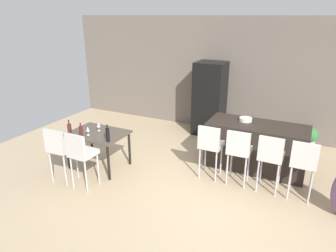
# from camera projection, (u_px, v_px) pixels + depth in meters

# --- Properties ---
(ground_plane) EXTENTS (10.00, 10.00, 0.00)m
(ground_plane) POSITION_uv_depth(u_px,v_px,m) (203.00, 182.00, 5.57)
(ground_plane) COLOR tan
(back_wall) EXTENTS (10.00, 0.12, 2.90)m
(back_wall) POSITION_uv_depth(u_px,v_px,m) (245.00, 77.00, 7.49)
(back_wall) COLOR #665B51
(back_wall) RESTS_ON ground_plane
(kitchen_island) EXTENTS (1.90, 0.82, 0.92)m
(kitchen_island) POSITION_uv_depth(u_px,v_px,m) (256.00, 146.00, 5.98)
(kitchen_island) COLOR black
(kitchen_island) RESTS_ON ground_plane
(bar_chair_left) EXTENTS (0.40, 0.40, 1.05)m
(bar_chair_left) POSITION_uv_depth(u_px,v_px,m) (210.00, 143.00, 5.52)
(bar_chair_left) COLOR beige
(bar_chair_left) RESTS_ON ground_plane
(bar_chair_middle) EXTENTS (0.41, 0.41, 1.05)m
(bar_chair_middle) POSITION_uv_depth(u_px,v_px,m) (239.00, 149.00, 5.30)
(bar_chair_middle) COLOR beige
(bar_chair_middle) RESTS_ON ground_plane
(bar_chair_right) EXTENTS (0.40, 0.40, 1.05)m
(bar_chair_right) POSITION_uv_depth(u_px,v_px,m) (271.00, 155.00, 5.08)
(bar_chair_right) COLOR beige
(bar_chair_right) RESTS_ON ground_plane
(bar_chair_far) EXTENTS (0.40, 0.40, 1.05)m
(bar_chair_far) POSITION_uv_depth(u_px,v_px,m) (304.00, 161.00, 4.86)
(bar_chair_far) COLOR beige
(bar_chair_far) RESTS_ON ground_plane
(dining_table) EXTENTS (1.10, 0.82, 0.74)m
(dining_table) POSITION_uv_depth(u_px,v_px,m) (98.00, 136.00, 5.95)
(dining_table) COLOR #4C4238
(dining_table) RESTS_ON ground_plane
(dining_chair_near) EXTENTS (0.42, 0.42, 1.05)m
(dining_chair_near) POSITION_uv_depth(u_px,v_px,m) (59.00, 147.00, 5.39)
(dining_chair_near) COLOR beige
(dining_chair_near) RESTS_ON ground_plane
(dining_chair_far) EXTENTS (0.41, 0.41, 1.05)m
(dining_chair_far) POSITION_uv_depth(u_px,v_px,m) (81.00, 152.00, 5.18)
(dining_chair_far) COLOR beige
(dining_chair_far) RESTS_ON ground_plane
(wine_bottle_far) EXTENTS (0.08, 0.08, 0.31)m
(wine_bottle_far) POSITION_uv_depth(u_px,v_px,m) (70.00, 129.00, 5.74)
(wine_bottle_far) COLOR #471E19
(wine_bottle_far) RESTS_ON dining_table
(wine_bottle_left) EXTENTS (0.07, 0.07, 0.32)m
(wine_bottle_left) POSITION_uv_depth(u_px,v_px,m) (108.00, 135.00, 5.47)
(wine_bottle_left) COLOR black
(wine_bottle_left) RESTS_ON dining_table
(wine_bottle_corner) EXTENTS (0.07, 0.07, 0.28)m
(wine_bottle_corner) POSITION_uv_depth(u_px,v_px,m) (81.00, 131.00, 5.69)
(wine_bottle_corner) COLOR #471E19
(wine_bottle_corner) RESTS_ON dining_table
(wine_glass_middle) EXTENTS (0.07, 0.07, 0.17)m
(wine_glass_middle) POSITION_uv_depth(u_px,v_px,m) (88.00, 129.00, 5.75)
(wine_glass_middle) COLOR silver
(wine_glass_middle) RESTS_ON dining_table
(wine_glass_right) EXTENTS (0.07, 0.07, 0.17)m
(wine_glass_right) POSITION_uv_depth(u_px,v_px,m) (99.00, 125.00, 5.97)
(wine_glass_right) COLOR silver
(wine_glass_right) RESTS_ON dining_table
(refrigerator) EXTENTS (0.72, 0.68, 1.84)m
(refrigerator) POSITION_uv_depth(u_px,v_px,m) (210.00, 99.00, 7.62)
(refrigerator) COLOR black
(refrigerator) RESTS_ON ground_plane
(fruit_bowl) EXTENTS (0.25, 0.25, 0.07)m
(fruit_bowl) POSITION_uv_depth(u_px,v_px,m) (246.00, 119.00, 6.00)
(fruit_bowl) COLOR beige
(fruit_bowl) RESTS_ON kitchen_island
(potted_plant) EXTENTS (0.34, 0.34, 0.54)m
(potted_plant) POSITION_uv_depth(u_px,v_px,m) (310.00, 137.00, 6.82)
(potted_plant) COLOR beige
(potted_plant) RESTS_ON ground_plane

